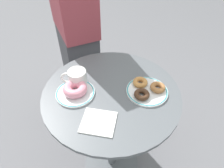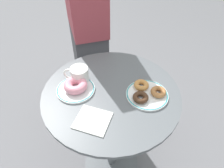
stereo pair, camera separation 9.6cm
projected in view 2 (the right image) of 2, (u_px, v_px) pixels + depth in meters
ground_plane at (111, 163)px, 1.53m from camera, size 7.00×7.00×0.02m
cafe_table at (111, 123)px, 1.18m from camera, size 0.69×0.69×0.78m
plate_left at (76, 89)px, 1.00m from camera, size 0.19×0.19×0.01m
plate_right at (147, 94)px, 0.97m from camera, size 0.21×0.21×0.01m
donut_pink_frosted at (76, 85)px, 0.98m from camera, size 0.15×0.15×0.04m
donut_cinnamon at (158, 92)px, 0.96m from camera, size 0.08×0.08×0.02m
donut_old_fashioned at (141, 85)px, 0.99m from camera, size 0.09×0.09×0.02m
donut_chocolate at (141, 97)px, 0.93m from camera, size 0.08×0.08×0.02m
paper_napkin at (93, 120)px, 0.86m from camera, size 0.17×0.16×0.01m
coffee_mug at (79, 75)px, 1.02m from camera, size 0.13×0.09×0.09m
person_figure at (87, 29)px, 1.38m from camera, size 0.36×0.45×1.66m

